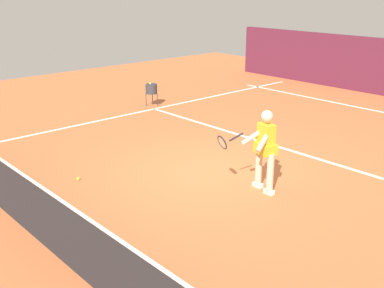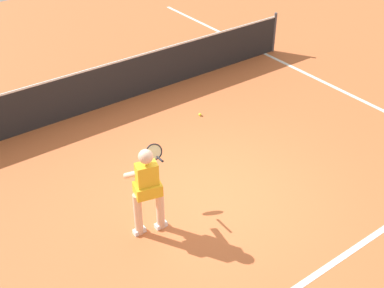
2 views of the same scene
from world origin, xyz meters
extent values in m
plane|color=#C66638|center=(0.00, 0.00, 0.00)|extent=(25.07, 25.07, 0.00)
cube|color=white|center=(0.00, -2.27, 0.00)|extent=(9.68, 0.10, 0.01)
cylinder|color=#4C4C51|center=(5.14, 3.88, 0.54)|extent=(0.08, 0.08, 1.08)
cube|color=#232326|center=(0.00, 3.88, 0.48)|extent=(10.20, 0.02, 0.96)
cube|color=white|center=(0.00, 3.88, 0.98)|extent=(10.20, 0.02, 0.04)
cylinder|color=beige|center=(-1.52, -0.03, 0.39)|extent=(0.13, 0.13, 0.78)
cylinder|color=beige|center=(-1.17, -0.12, 0.39)|extent=(0.13, 0.13, 0.78)
cube|color=white|center=(-1.52, -0.03, 0.04)|extent=(0.20, 0.10, 0.08)
cube|color=white|center=(-1.17, -0.12, 0.04)|extent=(0.20, 0.10, 0.08)
cube|color=gold|center=(-1.34, -0.07, 1.04)|extent=(0.36, 0.27, 0.52)
cube|color=gold|center=(-1.34, -0.07, 0.84)|extent=(0.46, 0.37, 0.20)
sphere|color=beige|center=(-1.34, -0.07, 1.44)|extent=(0.22, 0.22, 0.22)
cylinder|color=beige|center=(-1.45, 0.11, 1.06)|extent=(0.18, 0.49, 0.37)
cylinder|color=beige|center=(-1.16, 0.04, 1.06)|extent=(0.37, 0.43, 0.37)
cylinder|color=black|center=(-0.91, 0.25, 1.02)|extent=(0.11, 0.29, 0.14)
torus|color=black|center=(-0.84, 0.54, 0.96)|extent=(0.30, 0.19, 0.28)
cylinder|color=beige|center=(-0.84, 0.54, 0.96)|extent=(0.25, 0.15, 0.23)
sphere|color=#D1E533|center=(1.42, 2.28, 0.03)|extent=(0.07, 0.07, 0.07)
camera|label=1|loc=(-6.53, 6.41, 3.71)|focal=44.51mm
camera|label=2|loc=(-4.19, -5.09, 5.57)|focal=46.16mm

